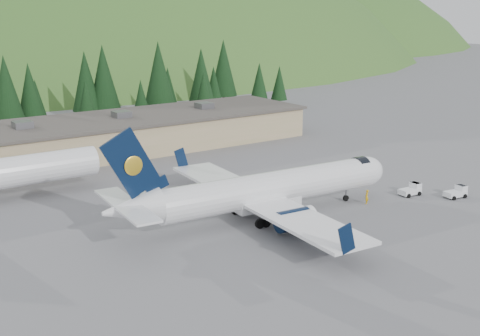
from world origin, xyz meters
name	(u,v)px	position (x,y,z in m)	size (l,w,h in m)	color
ground	(272,216)	(0.00, 0.00, 0.00)	(600.00, 600.00, 0.00)	slate
airliner	(265,191)	(-0.99, 0.07, 2.99)	(33.82, 31.74, 11.22)	white
baggage_tug_a	(411,190)	(18.19, -3.52, 0.63)	(2.73, 1.75, 1.42)	silver
baggage_tug_b	(457,192)	(21.82, -7.19, 0.63)	(2.79, 1.90, 1.40)	silver
terminal_building	(92,137)	(-5.01, 38.00, 2.62)	(71.00, 17.00, 6.10)	tan
ramp_worker	(367,197)	(11.33, -2.84, 0.82)	(0.60, 0.39, 1.64)	#E2A50B
tree_line	(14,91)	(-9.75, 61.29, 7.45)	(113.12, 18.50, 14.24)	black
hills	(86,240)	(53.34, 207.38, -82.80)	(614.00, 330.00, 300.00)	#1E5718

